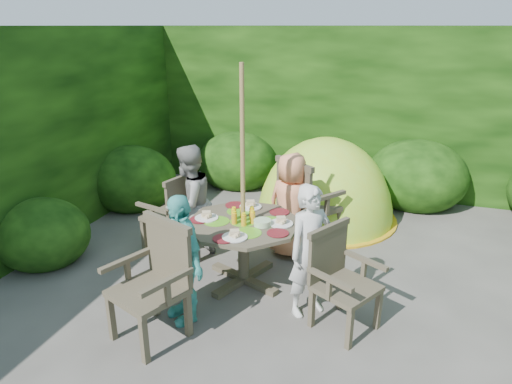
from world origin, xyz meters
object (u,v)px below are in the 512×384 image
(child_left, at_px, (189,204))
(child_back, at_px, (291,205))
(garden_chair_left, at_px, (173,212))
(child_front, at_px, (182,259))
(patio_table, at_px, (244,231))
(garden_chair_right, at_px, (340,277))
(garden_chair_back, at_px, (304,202))
(garden_chair_front, at_px, (155,280))
(parasol_pole, at_px, (243,181))
(dome_tent, at_px, (324,218))
(child_right, at_px, (310,251))

(child_left, xyz_separation_m, child_back, (1.04, 0.44, -0.05))
(garden_chair_left, xyz_separation_m, child_front, (0.72, -1.16, 0.11))
(patio_table, distance_m, garden_chair_left, 1.11)
(garden_chair_right, distance_m, garden_chair_back, 1.56)
(patio_table, distance_m, garden_chair_right, 1.10)
(garden_chair_back, bearing_deg, child_left, 67.99)
(child_back, bearing_deg, garden_chair_front, 83.62)
(parasol_pole, bearing_deg, garden_chair_back, 69.10)
(parasol_pole, xyz_separation_m, garden_chair_left, (-1.02, 0.42, -0.62))
(parasol_pole, bearing_deg, child_left, 157.96)
(garden_chair_left, xyz_separation_m, child_left, (0.27, -0.12, 0.18))
(garden_chair_left, relative_size, dome_tent, 0.40)
(child_right, xyz_separation_m, child_front, (-1.04, -0.44, -0.02))
(child_back, bearing_deg, child_left, 38.62)
(garden_chair_front, relative_size, dome_tent, 0.43)
(child_left, relative_size, child_back, 1.09)
(child_left, bearing_deg, child_right, 82.28)
(patio_table, distance_m, parasol_pole, 0.53)
(patio_table, bearing_deg, garden_chair_front, -112.24)
(garden_chair_left, bearing_deg, child_right, 81.87)
(garden_chair_back, xyz_separation_m, child_front, (-0.69, -1.76, 0.04))
(dome_tent, bearing_deg, patio_table, -106.21)
(child_right, xyz_separation_m, child_back, (-0.44, 1.04, -0.01))
(child_front, bearing_deg, child_back, 106.80)
(garden_chair_front, bearing_deg, child_front, 89.98)
(patio_table, bearing_deg, child_front, -112.32)
(garden_chair_back, bearing_deg, garden_chair_right, 149.67)
(parasol_pole, distance_m, dome_tent, 2.26)
(garden_chair_right, xyz_separation_m, child_back, (-0.73, 1.15, 0.14))
(parasol_pole, xyz_separation_m, garden_chair_front, (-0.41, -1.01, -0.58))
(garden_chair_right, bearing_deg, child_front, 133.69)
(patio_table, relative_size, garden_chair_front, 1.56)
(child_right, relative_size, child_front, 1.04)
(parasol_pole, bearing_deg, dome_tent, 75.87)
(parasol_pole, bearing_deg, garden_chair_left, 157.40)
(patio_table, distance_m, garden_chair_front, 1.10)
(patio_table, xyz_separation_m, dome_tent, (0.48, 1.92, -0.57))
(garden_chair_left, xyz_separation_m, garden_chair_back, (1.41, 0.60, 0.07))
(child_left, relative_size, dome_tent, 0.59)
(child_right, distance_m, dome_tent, 2.32)
(child_left, bearing_deg, child_back, 127.28)
(child_left, bearing_deg, dome_tent, 157.19)
(parasol_pole, distance_m, child_right, 0.93)
(patio_table, height_order, garden_chair_right, garden_chair_right)
(child_left, distance_m, child_back, 1.13)
(garden_chair_front, xyz_separation_m, child_right, (1.15, 0.71, 0.10))
(child_right, bearing_deg, child_left, 109.52)
(parasol_pole, relative_size, garden_chair_right, 2.52)
(garden_chair_right, bearing_deg, patio_table, 97.87)
(garden_chair_left, distance_m, garden_chair_back, 1.53)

